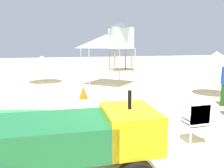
{
  "coord_description": "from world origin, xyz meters",
  "views": [
    {
      "loc": [
        -2.41,
        -3.94,
        2.19
      ],
      "look_at": [
        -0.46,
        2.28,
        1.06
      ],
      "focal_mm": 35.48,
      "sensor_mm": 36.0,
      "label": 1
    }
  ],
  "objects_px": {
    "stacked_plastic_chairs": "(196,118)",
    "traffic_cone_near": "(83,92)",
    "surfboard_pile": "(4,118)",
    "utility_cart": "(79,138)",
    "popup_canopy": "(106,41)",
    "beach_umbrella_mid": "(216,59)",
    "lifeguard_tower": "(121,36)",
    "beach_umbrella_far": "(42,62)"
  },
  "relations": [
    {
      "from": "surfboard_pile",
      "to": "utility_cart",
      "type": "bearing_deg",
      "value": -64.45
    },
    {
      "from": "surfboard_pile",
      "to": "beach_umbrella_far",
      "type": "bearing_deg",
      "value": 81.79
    },
    {
      "from": "lifeguard_tower",
      "to": "beach_umbrella_mid",
      "type": "distance_m",
      "value": 10.9
    },
    {
      "from": "stacked_plastic_chairs",
      "to": "popup_canopy",
      "type": "distance_m",
      "value": 8.28
    },
    {
      "from": "utility_cart",
      "to": "popup_canopy",
      "type": "xyz_separation_m",
      "value": [
        2.95,
        8.8,
        1.65
      ]
    },
    {
      "from": "utility_cart",
      "to": "stacked_plastic_chairs",
      "type": "height_order",
      "value": "utility_cart"
    },
    {
      "from": "lifeguard_tower",
      "to": "beach_umbrella_mid",
      "type": "xyz_separation_m",
      "value": [
        0.65,
        -10.78,
        -1.43
      ]
    },
    {
      "from": "stacked_plastic_chairs",
      "to": "surfboard_pile",
      "type": "bearing_deg",
      "value": 148.98
    },
    {
      "from": "popup_canopy",
      "to": "traffic_cone_near",
      "type": "relative_size",
      "value": 5.22
    },
    {
      "from": "surfboard_pile",
      "to": "traffic_cone_near",
      "type": "distance_m",
      "value": 3.63
    },
    {
      "from": "surfboard_pile",
      "to": "beach_umbrella_far",
      "type": "height_order",
      "value": "beach_umbrella_far"
    },
    {
      "from": "popup_canopy",
      "to": "beach_umbrella_mid",
      "type": "height_order",
      "value": "popup_canopy"
    },
    {
      "from": "beach_umbrella_far",
      "to": "traffic_cone_near",
      "type": "distance_m",
      "value": 5.31
    },
    {
      "from": "surfboard_pile",
      "to": "beach_umbrella_mid",
      "type": "distance_m",
      "value": 8.65
    },
    {
      "from": "stacked_plastic_chairs",
      "to": "popup_canopy",
      "type": "bearing_deg",
      "value": 88.44
    },
    {
      "from": "utility_cart",
      "to": "beach_umbrella_mid",
      "type": "bearing_deg",
      "value": 34.65
    },
    {
      "from": "popup_canopy",
      "to": "traffic_cone_near",
      "type": "distance_m",
      "value": 4.16
    },
    {
      "from": "utility_cart",
      "to": "stacked_plastic_chairs",
      "type": "relative_size",
      "value": 2.59
    },
    {
      "from": "stacked_plastic_chairs",
      "to": "lifeguard_tower",
      "type": "distance_m",
      "value": 15.38
    },
    {
      "from": "beach_umbrella_far",
      "to": "beach_umbrella_mid",
      "type": "bearing_deg",
      "value": -39.39
    },
    {
      "from": "beach_umbrella_far",
      "to": "popup_canopy",
      "type": "bearing_deg",
      "value": -29.41
    },
    {
      "from": "stacked_plastic_chairs",
      "to": "beach_umbrella_far",
      "type": "distance_m",
      "value": 10.56
    },
    {
      "from": "stacked_plastic_chairs",
      "to": "traffic_cone_near",
      "type": "relative_size",
      "value": 1.9
    },
    {
      "from": "popup_canopy",
      "to": "beach_umbrella_far",
      "type": "height_order",
      "value": "popup_canopy"
    },
    {
      "from": "stacked_plastic_chairs",
      "to": "surfboard_pile",
      "type": "distance_m",
      "value": 5.05
    },
    {
      "from": "stacked_plastic_chairs",
      "to": "beach_umbrella_mid",
      "type": "height_order",
      "value": "beach_umbrella_mid"
    },
    {
      "from": "traffic_cone_near",
      "to": "surfboard_pile",
      "type": "bearing_deg",
      "value": -137.3
    },
    {
      "from": "stacked_plastic_chairs",
      "to": "beach_umbrella_mid",
      "type": "bearing_deg",
      "value": 44.29
    },
    {
      "from": "stacked_plastic_chairs",
      "to": "popup_canopy",
      "type": "height_order",
      "value": "popup_canopy"
    },
    {
      "from": "stacked_plastic_chairs",
      "to": "surfboard_pile",
      "type": "height_order",
      "value": "stacked_plastic_chairs"
    },
    {
      "from": "surfboard_pile",
      "to": "lifeguard_tower",
      "type": "relative_size",
      "value": 0.63
    },
    {
      "from": "traffic_cone_near",
      "to": "lifeguard_tower",
      "type": "bearing_deg",
      "value": 62.34
    },
    {
      "from": "beach_umbrella_far",
      "to": "surfboard_pile",
      "type": "bearing_deg",
      "value": -98.21
    },
    {
      "from": "stacked_plastic_chairs",
      "to": "lifeguard_tower",
      "type": "bearing_deg",
      "value": 76.86
    },
    {
      "from": "lifeguard_tower",
      "to": "beach_umbrella_far",
      "type": "bearing_deg",
      "value": -144.61
    },
    {
      "from": "utility_cart",
      "to": "lifeguard_tower",
      "type": "relative_size",
      "value": 0.63
    },
    {
      "from": "lifeguard_tower",
      "to": "beach_umbrella_mid",
      "type": "bearing_deg",
      "value": -86.56
    },
    {
      "from": "surfboard_pile",
      "to": "lifeguard_tower",
      "type": "xyz_separation_m",
      "value": [
        7.76,
        12.18,
        2.86
      ]
    },
    {
      "from": "stacked_plastic_chairs",
      "to": "beach_umbrella_mid",
      "type": "relative_size",
      "value": 0.52
    },
    {
      "from": "beach_umbrella_far",
      "to": "traffic_cone_near",
      "type": "height_order",
      "value": "beach_umbrella_far"
    },
    {
      "from": "surfboard_pile",
      "to": "beach_umbrella_far",
      "type": "distance_m",
      "value": 7.58
    },
    {
      "from": "surfboard_pile",
      "to": "lifeguard_tower",
      "type": "bearing_deg",
      "value": 57.49
    }
  ]
}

